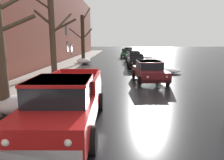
# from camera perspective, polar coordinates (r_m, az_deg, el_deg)

# --- Properties ---
(left_sidewalk_slab) EXTENTS (3.07, 80.00, 0.12)m
(left_sidewalk_slab) POSITION_cam_1_polar(r_m,az_deg,el_deg) (18.27, -16.98, 1.94)
(left_sidewalk_slab) COLOR #A8A399
(left_sidewalk_slab) RESTS_ON ground
(brick_townhouse_facade) EXTENTS (0.63, 80.00, 11.46)m
(brick_townhouse_facade) POSITION_cam_1_polar(r_m,az_deg,el_deg) (19.05, -24.13, 18.98)
(brick_townhouse_facade) COLOR brown
(brick_townhouse_facade) RESTS_ON ground
(snow_bank_near_corner_left) EXTENTS (1.73, 1.46, 0.71)m
(snow_bank_near_corner_left) POSITION_cam_1_polar(r_m,az_deg,el_deg) (25.23, -8.03, 5.35)
(snow_bank_near_corner_left) COLOR white
(snow_bank_near_corner_left) RESTS_ON ground
(snow_bank_along_left_kerb) EXTENTS (3.03, 1.36, 0.45)m
(snow_bank_along_left_kerb) POSITION_cam_1_polar(r_m,az_deg,el_deg) (18.21, 14.18, 2.58)
(snow_bank_along_left_kerb) COLOR white
(snow_bank_along_left_kerb) RESTS_ON ground
(snow_bank_near_corner_right) EXTENTS (2.21, 1.00, 0.57)m
(snow_bank_near_corner_right) POSITION_cam_1_polar(r_m,az_deg,el_deg) (30.15, 10.04, 6.08)
(snow_bank_near_corner_right) COLOR white
(snow_bank_near_corner_right) RESTS_ON ground
(snow_bank_along_right_kerb) EXTENTS (1.90, 1.36, 0.74)m
(snow_bank_along_right_kerb) POSITION_cam_1_polar(r_m,az_deg,el_deg) (8.57, -24.07, -6.49)
(snow_bank_along_right_kerb) COLOR white
(snow_bank_along_right_kerb) RESTS_ON ground
(snow_bank_far_right_pile) EXTENTS (2.85, 1.37, 0.74)m
(snow_bank_far_right_pile) POSITION_cam_1_polar(r_m,az_deg,el_deg) (25.09, 10.75, 5.29)
(snow_bank_far_right_pile) COLOR white
(snow_bank_far_right_pile) RESTS_ON ground
(bare_tree_mid_block) EXTENTS (2.83, 4.01, 7.25)m
(bare_tree_mid_block) POSITION_cam_1_polar(r_m,az_deg,el_deg) (13.92, -16.57, 13.61)
(bare_tree_mid_block) COLOR #4C3D2D
(bare_tree_mid_block) RESTS_ON ground
(bare_tree_far_down_block) EXTENTS (2.32, 3.09, 6.81)m
(bare_tree_far_down_block) POSITION_cam_1_polar(r_m,az_deg,el_deg) (25.10, -8.19, 11.50)
(bare_tree_far_down_block) COLOR #382B1E
(bare_tree_far_down_block) RESTS_ON ground
(pickup_truck_red_approaching_near_lane) EXTENTS (2.21, 5.48, 1.76)m
(pickup_truck_red_approaching_near_lane) POSITION_cam_1_polar(r_m,az_deg,el_deg) (6.60, -12.70, -6.08)
(pickup_truck_red_approaching_near_lane) COLOR red
(pickup_truck_red_approaching_near_lane) RESTS_ON ground
(sedan_maroon_parked_kerbside_close) EXTENTS (2.21, 4.25, 1.42)m
(sedan_maroon_parked_kerbside_close) POSITION_cam_1_polar(r_m,az_deg,el_deg) (14.25, 10.48, 2.61)
(sedan_maroon_parked_kerbside_close) COLOR maroon
(sedan_maroon_parked_kerbside_close) RESTS_ON ground
(sedan_black_parked_kerbside_mid) EXTENTS (1.87, 3.94, 1.42)m
(sedan_black_parked_kerbside_mid) POSITION_cam_1_polar(r_m,az_deg,el_deg) (21.73, 6.82, 5.56)
(sedan_black_parked_kerbside_mid) COLOR black
(sedan_black_parked_kerbside_mid) RESTS_ON ground
(sedan_grey_parked_far_down_block) EXTENTS (2.14, 3.99, 1.42)m
(sedan_grey_parked_far_down_block) POSITION_cam_1_polar(r_m,az_deg,el_deg) (27.44, 6.11, 6.70)
(sedan_grey_parked_far_down_block) COLOR slate
(sedan_grey_parked_far_down_block) RESTS_ON ground
(sedan_green_queued_behind_truck) EXTENTS (2.07, 4.34, 1.42)m
(sedan_green_queued_behind_truck) POSITION_cam_1_polar(r_m,az_deg,el_deg) (34.96, 4.09, 7.65)
(sedan_green_queued_behind_truck) COLOR #1E5633
(sedan_green_queued_behind_truck) RESTS_ON ground
(sedan_red_at_far_intersection) EXTENTS (2.08, 4.24, 1.42)m
(sedan_red_at_far_intersection) POSITION_cam_1_polar(r_m,az_deg,el_deg) (41.80, 4.62, 8.19)
(sedan_red_at_far_intersection) COLOR red
(sedan_red_at_far_intersection) RESTS_ON ground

